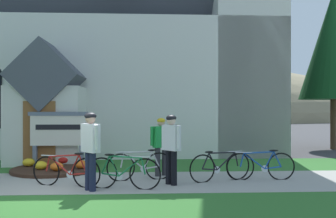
{
  "coord_description": "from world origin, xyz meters",
  "views": [
    {
      "loc": [
        2.39,
        -7.61,
        1.86
      ],
      "look_at": [
        2.96,
        3.99,
        1.85
      ],
      "focal_mm": 38.52,
      "sensor_mm": 36.0,
      "label": 1
    }
  ],
  "objects_px": {
    "cyclist_in_orange_jersey": "(161,142)",
    "roadside_conifer": "(333,45)",
    "cyclist_in_red_jersey": "(171,144)",
    "bicycle_red": "(140,166)",
    "cyclist_in_blue_jersey": "(90,144)",
    "church_sign": "(58,131)",
    "bicycle_green": "(261,166)",
    "bicycle_yellow": "(66,171)",
    "bicycle_silver": "(123,173)",
    "bicycle_blue": "(220,166)"
  },
  "relations": [
    {
      "from": "church_sign",
      "to": "cyclist_in_blue_jersey",
      "type": "xyz_separation_m",
      "value": [
        1.51,
        -3.15,
        -0.11
      ]
    },
    {
      "from": "bicycle_silver",
      "to": "roadside_conifer",
      "type": "height_order",
      "value": "roadside_conifer"
    },
    {
      "from": "bicycle_blue",
      "to": "bicycle_red",
      "type": "bearing_deg",
      "value": 174.92
    },
    {
      "from": "bicycle_yellow",
      "to": "bicycle_silver",
      "type": "bearing_deg",
      "value": -13.7
    },
    {
      "from": "bicycle_red",
      "to": "bicycle_blue",
      "type": "height_order",
      "value": "bicycle_red"
    },
    {
      "from": "bicycle_silver",
      "to": "bicycle_blue",
      "type": "xyz_separation_m",
      "value": [
        2.43,
        0.82,
        -0.01
      ]
    },
    {
      "from": "bicycle_red",
      "to": "bicycle_blue",
      "type": "bearing_deg",
      "value": -5.08
    },
    {
      "from": "church_sign",
      "to": "cyclist_in_red_jersey",
      "type": "xyz_separation_m",
      "value": [
        3.36,
        -2.6,
        -0.16
      ]
    },
    {
      "from": "bicycle_yellow",
      "to": "bicycle_blue",
      "type": "distance_m",
      "value": 3.83
    },
    {
      "from": "bicycle_red",
      "to": "cyclist_in_red_jersey",
      "type": "bearing_deg",
      "value": -38.46
    },
    {
      "from": "cyclist_in_red_jersey",
      "to": "cyclist_in_blue_jersey",
      "type": "xyz_separation_m",
      "value": [
        -1.86,
        -0.55,
        0.05
      ]
    },
    {
      "from": "bicycle_red",
      "to": "cyclist_in_orange_jersey",
      "type": "bearing_deg",
      "value": 46.21
    },
    {
      "from": "church_sign",
      "to": "bicycle_silver",
      "type": "distance_m",
      "value": 3.81
    },
    {
      "from": "bicycle_green",
      "to": "roadside_conifer",
      "type": "bearing_deg",
      "value": 51.3
    },
    {
      "from": "bicycle_green",
      "to": "roadside_conifer",
      "type": "relative_size",
      "value": 0.25
    },
    {
      "from": "cyclist_in_red_jersey",
      "to": "roadside_conifer",
      "type": "xyz_separation_m",
      "value": [
        7.88,
        7.37,
        3.77
      ]
    },
    {
      "from": "church_sign",
      "to": "cyclist_in_orange_jersey",
      "type": "xyz_separation_m",
      "value": [
        3.15,
        -1.41,
        -0.23
      ]
    },
    {
      "from": "cyclist_in_orange_jersey",
      "to": "bicycle_red",
      "type": "bearing_deg",
      "value": -133.79
    },
    {
      "from": "bicycle_red",
      "to": "cyclist_in_orange_jersey",
      "type": "xyz_separation_m",
      "value": [
        0.56,
        0.58,
        0.55
      ]
    },
    {
      "from": "bicycle_green",
      "to": "bicycle_blue",
      "type": "distance_m",
      "value": 1.09
    },
    {
      "from": "roadside_conifer",
      "to": "cyclist_in_blue_jersey",
      "type": "bearing_deg",
      "value": -140.89
    },
    {
      "from": "church_sign",
      "to": "cyclist_in_blue_jersey",
      "type": "bearing_deg",
      "value": -64.45
    },
    {
      "from": "cyclist_in_blue_jersey",
      "to": "cyclist_in_orange_jersey",
      "type": "xyz_separation_m",
      "value": [
        1.65,
        1.74,
        -0.13
      ]
    },
    {
      "from": "bicycle_yellow",
      "to": "cyclist_in_orange_jersey",
      "type": "relative_size",
      "value": 1.07
    },
    {
      "from": "bicycle_silver",
      "to": "bicycle_blue",
      "type": "distance_m",
      "value": 2.56
    },
    {
      "from": "bicycle_silver",
      "to": "cyclist_in_orange_jersey",
      "type": "bearing_deg",
      "value": 59.56
    },
    {
      "from": "cyclist_in_red_jersey",
      "to": "bicycle_red",
      "type": "bearing_deg",
      "value": 141.54
    },
    {
      "from": "bicycle_silver",
      "to": "cyclist_in_blue_jersey",
      "type": "height_order",
      "value": "cyclist_in_blue_jersey"
    },
    {
      "from": "bicycle_blue",
      "to": "cyclist_in_red_jersey",
      "type": "xyz_separation_m",
      "value": [
        -1.29,
        -0.43,
        0.63
      ]
    },
    {
      "from": "bicycle_yellow",
      "to": "cyclist_in_orange_jersey",
      "type": "xyz_separation_m",
      "value": [
        2.3,
        1.25,
        0.55
      ]
    },
    {
      "from": "bicycle_silver",
      "to": "bicycle_yellow",
      "type": "distance_m",
      "value": 1.41
    },
    {
      "from": "cyclist_in_orange_jersey",
      "to": "cyclist_in_red_jersey",
      "type": "bearing_deg",
      "value": -80.0
    },
    {
      "from": "bicycle_silver",
      "to": "cyclist_in_blue_jersey",
      "type": "xyz_separation_m",
      "value": [
        -0.72,
        -0.16,
        0.67
      ]
    },
    {
      "from": "bicycle_blue",
      "to": "cyclist_in_orange_jersey",
      "type": "distance_m",
      "value": 1.77
    },
    {
      "from": "bicycle_blue",
      "to": "roadside_conifer",
      "type": "distance_m",
      "value": 10.54
    },
    {
      "from": "bicycle_yellow",
      "to": "cyclist_in_red_jersey",
      "type": "height_order",
      "value": "cyclist_in_red_jersey"
    },
    {
      "from": "bicycle_green",
      "to": "bicycle_blue",
      "type": "relative_size",
      "value": 1.06
    },
    {
      "from": "church_sign",
      "to": "bicycle_red",
      "type": "bearing_deg",
      "value": -37.47
    },
    {
      "from": "bicycle_green",
      "to": "bicycle_blue",
      "type": "xyz_separation_m",
      "value": [
        -1.09,
        -0.07,
        0.0
      ]
    },
    {
      "from": "cyclist_in_red_jersey",
      "to": "cyclist_in_orange_jersey",
      "type": "height_order",
      "value": "cyclist_in_red_jersey"
    },
    {
      "from": "bicycle_silver",
      "to": "bicycle_yellow",
      "type": "relative_size",
      "value": 1.02
    },
    {
      "from": "church_sign",
      "to": "cyclist_in_red_jersey",
      "type": "height_order",
      "value": "church_sign"
    },
    {
      "from": "bicycle_blue",
      "to": "cyclist_in_red_jersey",
      "type": "bearing_deg",
      "value": -161.67
    },
    {
      "from": "bicycle_blue",
      "to": "church_sign",
      "type": "bearing_deg",
      "value": 154.96
    },
    {
      "from": "roadside_conifer",
      "to": "bicycle_blue",
      "type": "bearing_deg",
      "value": -133.52
    },
    {
      "from": "church_sign",
      "to": "bicycle_yellow",
      "type": "distance_m",
      "value": 2.9
    },
    {
      "from": "cyclist_in_blue_jersey",
      "to": "cyclist_in_orange_jersey",
      "type": "distance_m",
      "value": 2.4
    },
    {
      "from": "cyclist_in_red_jersey",
      "to": "roadside_conifer",
      "type": "distance_m",
      "value": 11.43
    },
    {
      "from": "bicycle_green",
      "to": "bicycle_yellow",
      "type": "bearing_deg",
      "value": -173.49
    },
    {
      "from": "cyclist_in_orange_jersey",
      "to": "roadside_conifer",
      "type": "relative_size",
      "value": 0.22
    }
  ]
}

